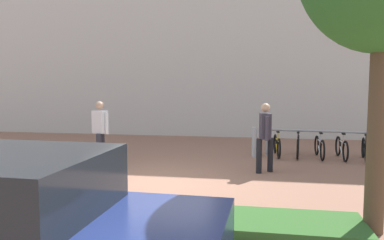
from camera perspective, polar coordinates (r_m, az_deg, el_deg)
ground_plane at (r=8.56m, az=-5.13°, el=-9.35°), size 60.00×60.00×0.00m
building_facade at (r=16.59m, az=2.34°, el=15.16°), size 28.00×1.20×10.00m
planter_strip at (r=6.29m, az=-8.64°, el=-14.10°), size 7.00×1.10×0.16m
bike_rack_cluster at (r=11.85m, az=20.18°, el=-3.84°), size 3.73×1.90×0.83m
bollard_steel at (r=11.54m, az=9.39°, el=-3.29°), size 0.16×0.16×0.90m
person_shirt_blue at (r=10.65m, az=-13.69°, el=-1.20°), size 0.57×0.48×1.72m
person_suited_navy at (r=9.46m, az=10.97°, el=-1.95°), size 0.42×0.60×1.72m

